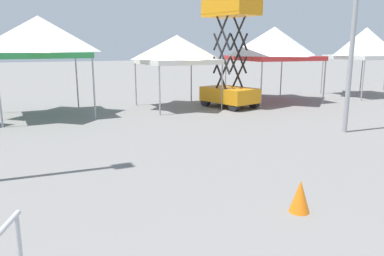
{
  "coord_description": "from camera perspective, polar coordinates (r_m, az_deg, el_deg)",
  "views": [
    {
      "loc": [
        -2.02,
        0.14,
        2.53
      ],
      "look_at": [
        0.36,
        5.23,
        1.3
      ],
      "focal_mm": 34.81,
      "sensor_mm": 36.0,
      "label": 1
    }
  ],
  "objects": [
    {
      "name": "traffic_cone_near_barrier",
      "position": [
        6.1,
        16.21,
        -10.0
      ],
      "size": [
        0.32,
        0.32,
        0.52
      ],
      "primitive_type": "cone",
      "color": "orange",
      "rests_on": "ground"
    },
    {
      "name": "canopy_tent_left_of_center",
      "position": [
        15.73,
        -2.32,
        11.9
      ],
      "size": [
        2.99,
        2.99,
        3.0
      ],
      "color": "#9E9EA3",
      "rests_on": "ground"
    },
    {
      "name": "scissor_lift",
      "position": [
        15.88,
        5.81,
        7.85
      ],
      "size": [
        1.92,
        2.57,
        4.41
      ],
      "color": "black",
      "rests_on": "ground"
    },
    {
      "name": "canopy_tent_behind_center",
      "position": [
        21.66,
        25.03,
        11.67
      ],
      "size": [
        3.15,
        3.15,
        3.51
      ],
      "color": "#9E9EA3",
      "rests_on": "ground"
    },
    {
      "name": "canopy_tent_right_of_center",
      "position": [
        14.74,
        -22.34,
        12.78
      ],
      "size": [
        3.28,
        3.28,
        3.61
      ],
      "color": "#9E9EA3",
      "rests_on": "ground"
    },
    {
      "name": "canopy_tent_center",
      "position": [
        18.09,
        12.47,
        12.52
      ],
      "size": [
        3.65,
        3.65,
        3.44
      ],
      "color": "#9E9EA3",
      "rests_on": "ground"
    }
  ]
}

